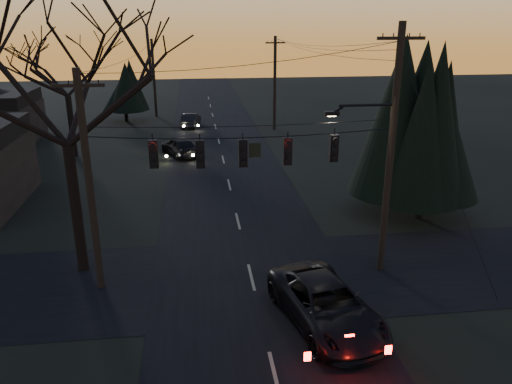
{
  "coord_description": "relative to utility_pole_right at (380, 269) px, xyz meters",
  "views": [
    {
      "loc": [
        -2.1,
        -8.05,
        10.15
      ],
      "look_at": [
        0.19,
        9.98,
        3.73
      ],
      "focal_mm": 35.0,
      "sensor_mm": 36.0,
      "label": 1
    }
  ],
  "objects": [
    {
      "name": "bare_tree_left",
      "position": [
        -12.49,
        1.63,
        7.54
      ],
      "size": [
        10.06,
        10.06,
        10.78
      ],
      "color": "black",
      "rests_on": "ground"
    },
    {
      "name": "utility_pole_far_r",
      "position": [
        0.0,
        28.0,
        0.0
      ],
      "size": [
        1.8,
        0.3,
        8.5
      ],
      "primitive_type": null,
      "color": "black",
      "rests_on": "ground"
    },
    {
      "name": "utility_pole_right",
      "position": [
        0.0,
        0.0,
        0.0
      ],
      "size": [
        5.0,
        0.3,
        10.0
      ],
      "primitive_type": null,
      "color": "black",
      "rests_on": "ground"
    },
    {
      "name": "sedan_oncoming_a",
      "position": [
        -8.7,
        19.54,
        0.74
      ],
      "size": [
        3.31,
        4.68,
        1.48
      ],
      "primitive_type": "imported",
      "rotation": [
        0.0,
        0.0,
        3.55
      ],
      "color": "black",
      "rests_on": "ground"
    },
    {
      "name": "utility_pole_far_l",
      "position": [
        -11.5,
        36.0,
        0.0
      ],
      "size": [
        0.3,
        0.3,
        8.0
      ],
      "primitive_type": null,
      "color": "black",
      "rests_on": "ground"
    },
    {
      "name": "bare_tree_dist",
      "position": [
        -16.72,
        20.48,
        6.42
      ],
      "size": [
        7.36,
        7.36,
        9.19
      ],
      "color": "black",
      "rests_on": "ground"
    },
    {
      "name": "cross_road",
      "position": [
        -5.5,
        0.0,
        0.01
      ],
      "size": [
        60.0,
        7.0,
        0.02
      ],
      "primitive_type": "cube",
      "color": "black",
      "rests_on": "ground"
    },
    {
      "name": "evergreen_right",
      "position": [
        4.1,
        5.29,
        4.97
      ],
      "size": [
        4.88,
        4.88,
        8.76
      ],
      "color": "black",
      "rests_on": "ground"
    },
    {
      "name": "evergreen_dist",
      "position": [
        -14.36,
        33.74,
        3.3
      ],
      "size": [
        3.92,
        3.92,
        5.41
      ],
      "color": "black",
      "rests_on": "ground"
    },
    {
      "name": "span_signal_assembly",
      "position": [
        -5.74,
        0.0,
        5.35
      ],
      "size": [
        11.5,
        0.44,
        1.46
      ],
      "color": "black",
      "rests_on": "ground"
    },
    {
      "name": "utility_pole_left",
      "position": [
        -11.5,
        0.0,
        0.0
      ],
      "size": [
        1.8,
        0.3,
        8.5
      ],
      "primitive_type": null,
      "color": "black",
      "rests_on": "ground"
    },
    {
      "name": "main_road",
      "position": [
        -5.5,
        10.0,
        0.01
      ],
      "size": [
        8.0,
        120.0,
        0.02
      ],
      "primitive_type": "cube",
      "color": "black",
      "rests_on": "ground"
    },
    {
      "name": "suv_near",
      "position": [
        -3.33,
        -3.59,
        0.77
      ],
      "size": [
        3.67,
        5.93,
        1.53
      ],
      "primitive_type": "imported",
      "rotation": [
        0.0,
        0.0,
        0.22
      ],
      "color": "black",
      "rests_on": "ground"
    },
    {
      "name": "sedan_oncoming_b",
      "position": [
        -7.85,
        30.18,
        0.66
      ],
      "size": [
        2.07,
        4.18,
        1.32
      ],
      "primitive_type": "imported",
      "rotation": [
        0.0,
        0.0,
        2.97
      ],
      "color": "black",
      "rests_on": "ground"
    }
  ]
}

